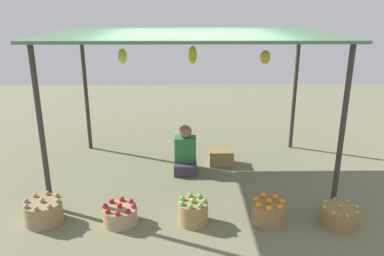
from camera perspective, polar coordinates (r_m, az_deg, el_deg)
name	(u,v)px	position (r m, az deg, el deg)	size (l,w,h in m)	color
ground_plane	(191,172)	(6.22, -0.08, -6.63)	(14.00, 14.00, 0.00)	#747254
market_stall_structure	(192,42)	(5.67, -0.06, 12.79)	(4.09, 2.52, 2.21)	#38332D
vendor_person	(185,154)	(6.14, -1.01, -3.93)	(0.36, 0.44, 0.78)	#373247
basket_potatoes	(43,212)	(5.18, -21.38, -11.61)	(0.46, 0.46, 0.33)	#917853
basket_red_apples	(120,215)	(4.92, -10.73, -12.64)	(0.43, 0.43, 0.27)	#9D8860
basket_green_apples	(193,212)	(4.82, 0.11, -12.45)	(0.37, 0.37, 0.35)	#9C784A
basket_oranges	(268,212)	(4.92, 11.38, -12.26)	(0.42, 0.42, 0.33)	olive
basket_limes	(339,215)	(5.16, 21.22, -12.12)	(0.45, 0.45, 0.26)	#986E45
wooden_crate_near_vendor	(221,157)	(6.49, 4.37, -4.36)	(0.40, 0.30, 0.25)	#96764B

